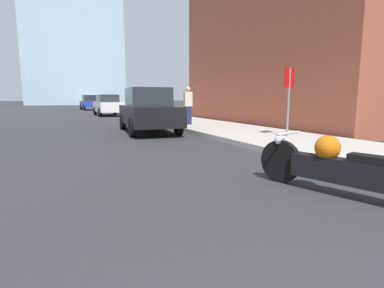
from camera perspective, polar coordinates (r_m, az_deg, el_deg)
The scene contains 8 objects.
sidewalk at distance 39.55m, azimuth -14.90°, elevation 6.55°, with size 3.40×240.00×0.15m.
brick_storefront at distance 19.71m, azimuth 26.78°, elevation 15.63°, with size 13.53×12.65×8.06m.
motorcycle at distance 4.55m, azimuth 27.37°, elevation -4.01°, with size 1.05×2.69×0.83m.
parked_car_black at distance 12.06m, azimuth -8.40°, elevation 6.35°, with size 2.15×4.68×1.74m.
parked_car_white at distance 24.53m, azimuth -15.76°, elevation 7.16°, with size 1.87×4.39×1.63m.
parked_car_blue at distance 37.42m, azimuth -18.89°, elevation 7.49°, with size 2.05×4.15×1.74m.
stop_sign at distance 9.95m, azimuth 17.98°, elevation 9.79°, with size 0.57×0.26×2.13m.
pedestrian at distance 13.80m, azimuth -0.77°, elevation 7.46°, with size 0.36×0.24×1.73m.
Camera 1 is at (-0.49, 0.98, 1.33)m, focal length 28.00 mm.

